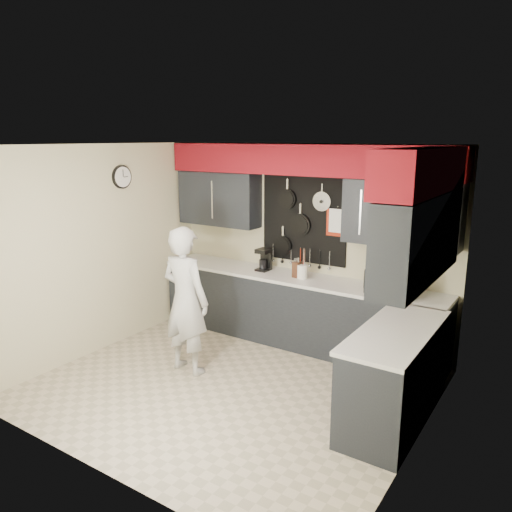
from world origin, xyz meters
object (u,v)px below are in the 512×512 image
Objects in this scene: knife_block at (297,270)px; person at (186,300)px; microwave at (390,282)px; coffee_maker at (264,259)px; utensil_crock at (302,271)px.

person is (-0.70, -1.36, -0.16)m from knife_block.
knife_block is at bearing -114.76° from person.
knife_block is 0.12× the size of person.
person is (-1.92, -1.34, -0.20)m from microwave.
knife_block is 0.68× the size of coffee_maker.
utensil_crock is at bearing -117.24° from person.
microwave is at bearing 3.68° from knife_block.
knife_block is 1.16× the size of utensil_crock.
microwave is at bearing -0.96° from utensil_crock.
utensil_crock is at bearing 6.48° from knife_block.
knife_block is at bearing -177.97° from utensil_crock.
coffee_maker is (-0.62, 0.08, 0.07)m from utensil_crock.
knife_block is 0.08m from utensil_crock.
utensil_crock is 0.59× the size of coffee_maker.
utensil_crock is (-1.15, 0.02, -0.06)m from microwave.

